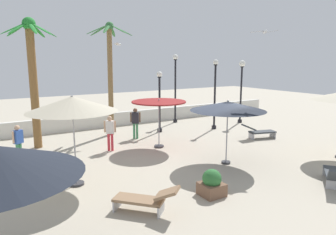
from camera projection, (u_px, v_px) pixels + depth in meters
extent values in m
plane|color=#B2A893|center=(207.00, 162.00, 12.98)|extent=(56.00, 56.00, 0.00)
cube|color=silver|center=(121.00, 119.00, 20.28)|extent=(25.20, 0.30, 0.87)
cylinder|color=#333338|center=(77.00, 184.00, 10.63)|extent=(0.50, 0.50, 0.08)
cylinder|color=#A5A5AD|center=(75.00, 148.00, 10.41)|extent=(0.05, 0.05, 2.57)
cone|color=#B7AD93|center=(72.00, 104.00, 10.14)|extent=(2.93, 2.93, 0.50)
sphere|color=#99999E|center=(72.00, 96.00, 10.09)|extent=(0.08, 0.08, 0.08)
cylinder|color=#333338|center=(159.00, 146.00, 15.23)|extent=(0.47, 0.47, 0.08)
cylinder|color=#A5A5AD|center=(159.00, 124.00, 15.04)|extent=(0.05, 0.05, 2.24)
cylinder|color=maroon|center=(159.00, 102.00, 14.84)|extent=(2.58, 2.58, 0.06)
sphere|color=#99999E|center=(159.00, 100.00, 14.82)|extent=(0.08, 0.08, 0.08)
cylinder|color=#333338|center=(226.00, 162.00, 12.84)|extent=(0.37, 0.37, 0.08)
cylinder|color=#A5A5AD|center=(227.00, 137.00, 12.65)|extent=(0.05, 0.05, 2.24)
cone|color=black|center=(228.00, 106.00, 12.42)|extent=(3.02, 3.02, 0.36)
sphere|color=#99999E|center=(228.00, 101.00, 12.38)|extent=(0.08, 0.08, 0.08)
cylinder|color=brown|center=(34.00, 88.00, 14.65)|extent=(0.38, 0.37, 5.78)
sphere|color=#227E2C|center=(29.00, 24.00, 14.12)|extent=(0.60, 0.60, 0.60)
ellipsoid|color=#227E2C|center=(44.00, 30.00, 14.58)|extent=(1.22, 0.36, 0.65)
ellipsoid|color=#227E2C|center=(38.00, 30.00, 14.80)|extent=(0.95, 1.03, 0.65)
ellipsoid|color=#227E2C|center=(29.00, 30.00, 14.76)|extent=(0.37, 1.22, 0.65)
ellipsoid|color=#227E2C|center=(17.00, 29.00, 14.33)|extent=(0.97, 1.01, 0.65)
ellipsoid|color=#227E2C|center=(14.00, 28.00, 13.72)|extent=(1.22, 0.43, 0.65)
ellipsoid|color=#227E2C|center=(18.00, 28.00, 13.56)|extent=(1.06, 0.91, 0.65)
ellipsoid|color=#227E2C|center=(33.00, 28.00, 13.64)|extent=(0.29, 1.21, 0.65)
ellipsoid|color=#227E2C|center=(41.00, 29.00, 13.95)|extent=(0.91, 1.06, 0.65)
cylinder|color=olive|center=(110.00, 82.00, 17.34)|extent=(0.33, 0.28, 5.97)
sphere|color=#346F3A|center=(110.00, 26.00, 16.83)|extent=(0.44, 0.44, 0.44)
ellipsoid|color=#346F3A|center=(122.00, 30.00, 17.14)|extent=(1.27, 0.36, 0.60)
ellipsoid|color=#346F3A|center=(112.00, 31.00, 17.53)|extent=(0.86, 1.16, 0.60)
ellipsoid|color=#346F3A|center=(99.00, 30.00, 17.12)|extent=(0.89, 1.14, 0.60)
ellipsoid|color=#346F3A|center=(97.00, 29.00, 16.53)|extent=(1.26, 0.22, 0.60)
ellipsoid|color=#346F3A|center=(107.00, 29.00, 16.20)|extent=(0.89, 1.14, 0.60)
ellipsoid|color=#346F3A|center=(119.00, 29.00, 16.50)|extent=(0.71, 1.22, 0.60)
cylinder|color=black|center=(160.00, 130.00, 18.44)|extent=(0.28, 0.28, 0.20)
cylinder|color=black|center=(160.00, 105.00, 18.17)|extent=(0.12, 0.12, 3.20)
cylinder|color=black|center=(159.00, 77.00, 17.88)|extent=(0.22, 0.22, 0.06)
sphere|color=white|center=(159.00, 74.00, 17.85)|extent=(0.33, 0.33, 0.33)
cylinder|color=black|center=(214.00, 127.00, 19.27)|extent=(0.28, 0.28, 0.20)
cylinder|color=black|center=(215.00, 97.00, 18.94)|extent=(0.12, 0.12, 3.88)
cylinder|color=black|center=(216.00, 65.00, 18.59)|extent=(0.22, 0.22, 0.06)
sphere|color=white|center=(216.00, 62.00, 18.56)|extent=(0.32, 0.32, 0.32)
cylinder|color=black|center=(175.00, 121.00, 21.28)|extent=(0.28, 0.28, 0.20)
cylinder|color=black|center=(175.00, 92.00, 20.92)|extent=(0.12, 0.12, 4.18)
cylinder|color=black|center=(175.00, 60.00, 20.54)|extent=(0.22, 0.22, 0.06)
sphere|color=white|center=(175.00, 57.00, 20.50)|extent=(0.35, 0.35, 0.35)
cylinder|color=black|center=(240.00, 121.00, 21.19)|extent=(0.28, 0.28, 0.20)
cylinder|color=black|center=(241.00, 95.00, 20.88)|extent=(0.12, 0.12, 3.73)
cylinder|color=black|center=(242.00, 67.00, 20.54)|extent=(0.22, 0.22, 0.06)
sphere|color=white|center=(242.00, 64.00, 20.50)|extent=(0.42, 0.42, 0.42)
cube|color=#B7B7BC|center=(331.00, 172.00, 11.38)|extent=(0.36, 0.47, 0.35)
cube|color=#B7B7BC|center=(335.00, 185.00, 10.19)|extent=(0.36, 0.47, 0.35)
cube|color=#33383D|center=(334.00, 173.00, 10.75)|extent=(1.45, 1.28, 0.08)
cube|color=#B7B7BC|center=(273.00, 134.00, 17.08)|extent=(0.20, 0.54, 0.35)
cube|color=#B7B7BC|center=(251.00, 136.00, 16.75)|extent=(0.20, 0.54, 0.35)
cube|color=#33383D|center=(262.00, 132.00, 16.89)|extent=(1.50, 0.93, 0.08)
cube|color=#33383D|center=(249.00, 127.00, 16.62)|extent=(0.76, 0.71, 0.33)
cube|color=#B7B7BC|center=(117.00, 203.00, 8.91)|extent=(0.43, 0.40, 0.35)
cube|color=#B7B7BC|center=(161.00, 208.00, 8.56)|extent=(0.43, 0.40, 0.35)
cube|color=#8C6B4C|center=(139.00, 200.00, 8.70)|extent=(1.35, 1.41, 0.08)
cube|color=#8C6B4C|center=(167.00, 193.00, 8.43)|extent=(0.83, 0.84, 0.33)
cylinder|color=#3F8C59|center=(18.00, 153.00, 12.95)|extent=(0.12, 0.12, 0.78)
cylinder|color=#3F8C59|center=(21.00, 152.00, 13.10)|extent=(0.12, 0.12, 0.78)
cube|color=#3359B2|center=(18.00, 137.00, 12.91)|extent=(0.43, 0.41, 0.55)
sphere|color=tan|center=(17.00, 128.00, 12.84)|extent=(0.21, 0.21, 0.21)
cylinder|color=tan|center=(13.00, 137.00, 12.68)|extent=(0.08, 0.08, 0.50)
cylinder|color=tan|center=(22.00, 135.00, 13.13)|extent=(0.08, 0.08, 0.50)
cylinder|color=#D8333F|center=(109.00, 142.00, 14.55)|extent=(0.12, 0.12, 0.83)
cylinder|color=#D8333F|center=(112.00, 142.00, 14.55)|extent=(0.12, 0.12, 0.83)
cube|color=silver|center=(110.00, 127.00, 14.42)|extent=(0.43, 0.39, 0.59)
sphere|color=tan|center=(110.00, 118.00, 14.35)|extent=(0.22, 0.22, 0.22)
cylinder|color=tan|center=(105.00, 127.00, 14.41)|extent=(0.08, 0.08, 0.53)
cylinder|color=tan|center=(115.00, 127.00, 14.42)|extent=(0.08, 0.08, 0.53)
cylinder|color=#3F8C59|center=(137.00, 131.00, 16.81)|extent=(0.12, 0.12, 0.84)
cylinder|color=#3F8C59|center=(134.00, 131.00, 16.80)|extent=(0.12, 0.12, 0.84)
cube|color=#26262D|center=(135.00, 118.00, 16.68)|extent=(0.43, 0.39, 0.59)
sphere|color=brown|center=(135.00, 110.00, 16.60)|extent=(0.23, 0.23, 0.23)
cylinder|color=brown|center=(140.00, 117.00, 16.68)|extent=(0.08, 0.08, 0.53)
cylinder|color=brown|center=(131.00, 117.00, 16.67)|extent=(0.08, 0.08, 0.53)
ellipsoid|color=white|center=(264.00, 32.00, 12.84)|extent=(0.25, 0.34, 0.12)
sphere|color=white|center=(266.00, 31.00, 12.67)|extent=(0.10, 0.10, 0.10)
cube|color=silver|center=(271.00, 32.00, 12.86)|extent=(0.57, 0.38, 0.13)
cube|color=silver|center=(258.00, 32.00, 12.81)|extent=(0.57, 0.38, 0.09)
ellipsoid|color=white|center=(118.00, 44.00, 17.16)|extent=(0.34, 0.27, 0.12)
sphere|color=white|center=(115.00, 44.00, 17.15)|extent=(0.10, 0.10, 0.10)
cube|color=silver|center=(118.00, 44.00, 16.90)|extent=(0.38, 0.51, 0.11)
cube|color=silver|center=(119.00, 44.00, 17.41)|extent=(0.38, 0.51, 0.12)
cube|color=brown|center=(212.00, 189.00, 9.78)|extent=(0.70, 0.70, 0.40)
sphere|color=#2D6B33|center=(212.00, 179.00, 9.71)|extent=(0.60, 0.60, 0.60)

